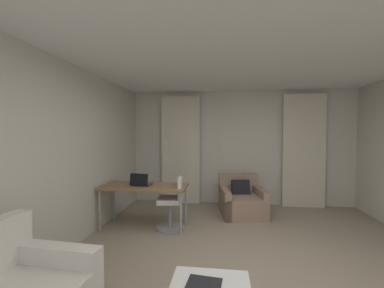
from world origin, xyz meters
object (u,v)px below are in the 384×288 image
object	(u,v)px
desk_chair	(172,206)
laptop	(141,183)
armchair	(242,202)
magazine_open	(204,283)
desk	(144,189)

from	to	relation	value
desk_chair	laptop	distance (m)	0.67
armchair	laptop	bearing A→B (deg)	-152.73
armchair	magazine_open	size ratio (longest dim) A/B	3.25
laptop	magazine_open	size ratio (longest dim) A/B	1.14
armchair	magazine_open	distance (m)	3.04
desk_chair	magazine_open	xyz separation A→B (m)	(0.70, -2.07, -0.00)
armchair	desk_chair	world-z (taller)	desk_chair
desk_chair	magazine_open	size ratio (longest dim) A/B	2.93
desk	laptop	world-z (taller)	laptop
desk	laptop	size ratio (longest dim) A/B	4.25
desk	desk_chair	bearing A→B (deg)	-3.73
desk	desk_chair	size ratio (longest dim) A/B	1.66
desk	desk_chair	world-z (taller)	desk_chair
armchair	magazine_open	bearing A→B (deg)	-99.92
desk	magazine_open	bearing A→B (deg)	-60.35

